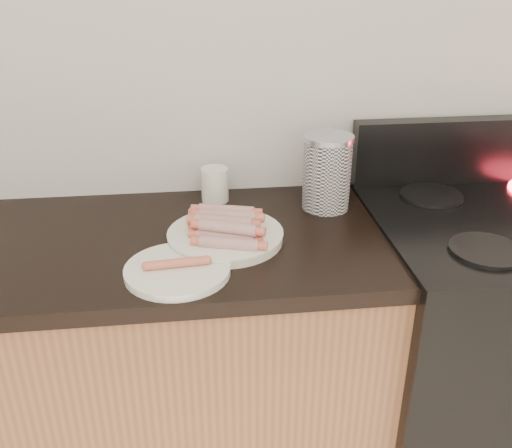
{
  "coord_description": "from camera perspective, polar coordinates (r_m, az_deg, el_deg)",
  "views": [
    {
      "loc": [
        -0.08,
        0.37,
        1.58
      ],
      "look_at": [
        0.06,
        1.62,
        0.96
      ],
      "focal_mm": 40.0,
      "sensor_mm": 36.0,
      "label": 1
    }
  ],
  "objects": [
    {
      "name": "hotdog_pile",
      "position": [
        1.44,
        -3.11,
        -0.07
      ],
      "size": [
        0.14,
        0.24,
        0.06
      ],
      "rotation": [
        0.0,
        0.0,
        -0.33
      ],
      "color": "maroon",
      "rests_on": "main_plate"
    },
    {
      "name": "mug",
      "position": [
        1.67,
        -4.14,
        3.96
      ],
      "size": [
        0.1,
        0.1,
        0.1
      ],
      "primitive_type": "cylinder",
      "rotation": [
        0.0,
        0.0,
        0.29
      ],
      "color": "white",
      "rests_on": "counter_slab"
    },
    {
      "name": "burner_far_left",
      "position": [
        1.76,
        17.14,
        2.77
      ],
      "size": [
        0.18,
        0.18,
        0.01
      ],
      "primitive_type": "cylinder",
      "color": "black",
      "rests_on": "stove"
    },
    {
      "name": "main_plate",
      "position": [
        1.45,
        -3.07,
        -1.33
      ],
      "size": [
        0.33,
        0.33,
        0.02
      ],
      "primitive_type": "cylinder",
      "rotation": [
        0.0,
        0.0,
        -0.16
      ],
      "color": "white",
      "rests_on": "counter_slab"
    },
    {
      "name": "side_plate",
      "position": [
        1.32,
        -7.86,
        -4.61
      ],
      "size": [
        0.31,
        0.31,
        0.02
      ],
      "primitive_type": "cylinder",
      "rotation": [
        0.0,
        0.0,
        -0.32
      ],
      "color": "white",
      "rests_on": "counter_slab"
    },
    {
      "name": "plain_sausages",
      "position": [
        1.31,
        -7.91,
        -3.88
      ],
      "size": [
        0.14,
        0.03,
        0.02
      ],
      "rotation": [
        0.0,
        0.0,
        0.09
      ],
      "color": "#C06A3D",
      "rests_on": "side_plate"
    },
    {
      "name": "wall_back",
      "position": [
        1.65,
        -3.86,
        16.38
      ],
      "size": [
        4.0,
        0.04,
        2.6
      ],
      "primitive_type": "cube",
      "color": "silver",
      "rests_on": "ground"
    },
    {
      "name": "stove",
      "position": [
        1.92,
        22.02,
        -11.81
      ],
      "size": [
        0.76,
        0.65,
        0.91
      ],
      "color": "black",
      "rests_on": "floor"
    },
    {
      "name": "canister",
      "position": [
        1.61,
        7.11,
        5.16
      ],
      "size": [
        0.14,
        0.14,
        0.21
      ],
      "rotation": [
        0.0,
        0.0,
        0.31
      ],
      "color": "white",
      "rests_on": "counter_slab"
    },
    {
      "name": "stove_panel",
      "position": [
        1.89,
        20.96,
        6.92
      ],
      "size": [
        0.76,
        0.06,
        0.2
      ],
      "primitive_type": "cube",
      "color": "black",
      "rests_on": "stove"
    },
    {
      "name": "burner_near_left",
      "position": [
        1.48,
        22.07,
        -2.46
      ],
      "size": [
        0.18,
        0.18,
        0.01
      ],
      "primitive_type": "cylinder",
      "color": "black",
      "rests_on": "stove"
    }
  ]
}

